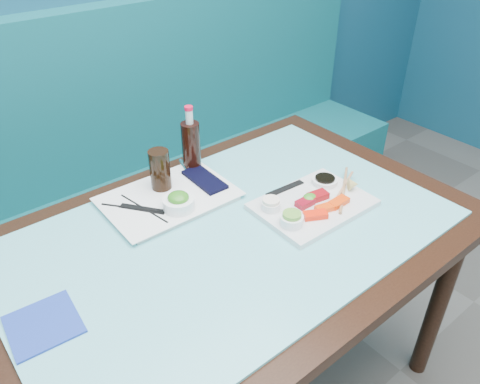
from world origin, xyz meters
TOP-DOWN VIEW (x-y plane):
  - booth_bench at (0.00, 2.29)m, footprint 3.00×0.56m
  - dining_table at (0.00, 1.45)m, footprint 1.40×0.90m
  - glass_top at (0.00, 1.45)m, footprint 1.22×0.76m
  - sashimi_plate at (0.26, 1.38)m, footprint 0.34×0.25m
  - salmon_left at (0.21, 1.33)m, footprint 0.07×0.06m
  - salmon_mid at (0.26, 1.33)m, footprint 0.07×0.04m
  - salmon_right at (0.31, 1.33)m, footprint 0.07×0.03m
  - tuna_left at (0.23, 1.39)m, footprint 0.06×0.03m
  - tuna_right at (0.29, 1.39)m, footprint 0.07×0.05m
  - seaweed_garnish at (0.26, 1.39)m, footprint 0.05×0.05m
  - ramekin_wasabi at (0.14, 1.35)m, footprint 0.07×0.07m
  - wasabi_fill at (0.14, 1.35)m, footprint 0.06×0.06m
  - ramekin_ginger at (0.14, 1.44)m, footprint 0.06×0.06m
  - ginger_fill at (0.14, 1.44)m, footprint 0.06×0.06m
  - soy_dish at (0.37, 1.43)m, footprint 0.10×0.10m
  - soy_fill at (0.37, 1.43)m, footprint 0.06×0.06m
  - lemon_wedge at (0.41, 1.35)m, footprint 0.05×0.05m
  - chopstick_sleeve at (0.25, 1.49)m, footprint 0.14×0.03m
  - wooden_chopstick_a at (0.37, 1.37)m, footprint 0.22×0.10m
  - wooden_chopstick_b at (0.38, 1.37)m, footprint 0.21×0.16m
  - serving_tray at (-0.05, 1.69)m, footprint 0.36×0.27m
  - paper_placemat at (-0.05, 1.69)m, footprint 0.39×0.28m
  - seaweed_bowl at (-0.06, 1.61)m, footprint 0.12×0.12m
  - seaweed_salad at (-0.06, 1.61)m, footprint 0.07×0.07m
  - cola_glass at (-0.04, 1.74)m, footprint 0.07×0.07m
  - navy_pouch at (0.08, 1.69)m, footprint 0.08×0.17m
  - fork at (0.08, 1.79)m, footprint 0.04×0.10m
  - black_chopstick_a at (-0.15, 1.68)m, footprint 0.16×0.20m
  - black_chopstick_b at (-0.14, 1.68)m, footprint 0.04×0.21m
  - tray_sleeve at (-0.15, 1.68)m, footprint 0.10×0.13m
  - cola_bottle_body at (0.10, 1.79)m, footprint 0.08×0.08m
  - cola_bottle_neck at (0.10, 1.79)m, footprint 0.03×0.03m
  - cola_bottle_cap at (0.10, 1.79)m, footprint 0.03×0.03m
  - blue_napkin at (-0.53, 1.45)m, footprint 0.16×0.16m

SIDE VIEW (x-z plane):
  - booth_bench at x=0.00m, z-range -0.21..0.96m
  - dining_table at x=0.00m, z-range 0.29..1.04m
  - glass_top at x=0.00m, z-range 0.75..0.76m
  - blue_napkin at x=-0.53m, z-range 0.76..0.76m
  - serving_tray at x=-0.05m, z-range 0.76..0.77m
  - sashimi_plate at x=0.26m, z-range 0.76..0.78m
  - paper_placemat at x=-0.05m, z-range 0.77..0.77m
  - tray_sleeve at x=-0.15m, z-range 0.77..0.77m
  - black_chopstick_b at x=-0.14m, z-range 0.77..0.78m
  - black_chopstick_a at x=-0.15m, z-range 0.77..0.78m
  - chopstick_sleeve at x=0.25m, z-range 0.78..0.78m
  - fork at x=0.08m, z-range 0.77..0.78m
  - navy_pouch at x=0.08m, z-range 0.77..0.78m
  - wooden_chopstick_a at x=0.37m, z-range 0.78..0.78m
  - wooden_chopstick_b at x=0.38m, z-range 0.78..0.78m
  - salmon_mid at x=0.26m, z-range 0.78..0.79m
  - soy_dish at x=0.37m, z-range 0.78..0.79m
  - salmon_right at x=0.31m, z-range 0.78..0.79m
  - salmon_left at x=0.21m, z-range 0.78..0.79m
  - tuna_left at x=0.23m, z-range 0.78..0.79m
  - tuna_right at x=0.29m, z-range 0.78..0.79m
  - ramekin_ginger at x=0.14m, z-range 0.78..0.80m
  - seaweed_garnish at x=0.26m, z-range 0.78..0.80m
  - ramekin_wasabi at x=0.14m, z-range 0.78..0.80m
  - seaweed_bowl at x=-0.06m, z-range 0.77..0.81m
  - soy_fill at x=0.37m, z-range 0.79..0.80m
  - lemon_wedge at x=0.41m, z-range 0.78..0.81m
  - ginger_fill at x=0.14m, z-range 0.80..0.81m
  - wasabi_fill at x=0.14m, z-range 0.80..0.81m
  - seaweed_salad at x=-0.06m, z-range 0.80..0.83m
  - cola_glass at x=-0.04m, z-range 0.77..0.90m
  - cola_bottle_body at x=0.10m, z-range 0.76..0.93m
  - cola_bottle_neck at x=0.10m, z-range 0.93..0.98m
  - cola_bottle_cap at x=0.10m, z-range 0.98..0.99m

